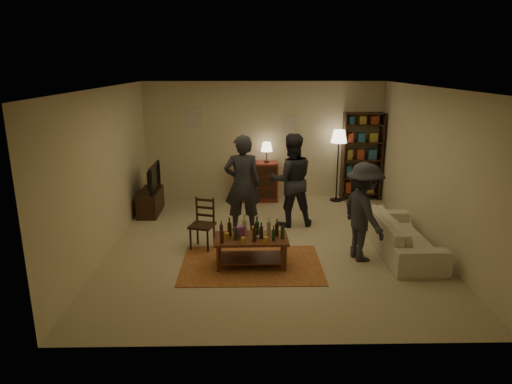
{
  "coord_description": "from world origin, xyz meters",
  "views": [
    {
      "loc": [
        -0.39,
        -7.49,
        3.06
      ],
      "look_at": [
        -0.24,
        0.1,
        0.93
      ],
      "focal_mm": 32.0,
      "sensor_mm": 36.0,
      "label": 1
    }
  ],
  "objects_px": {
    "person_left": "(242,184)",
    "dresser": "(256,180)",
    "sofa": "(403,235)",
    "person_right": "(291,180)",
    "tv_stand": "(150,196)",
    "floor_lamp": "(339,141)",
    "dining_chair": "(203,222)",
    "person_by_sofa": "(364,212)",
    "coffee_table": "(251,241)",
    "bookshelf": "(362,156)"
  },
  "relations": [
    {
      "from": "dresser",
      "to": "floor_lamp",
      "type": "xyz_separation_m",
      "value": [
        1.86,
        -0.06,
        0.91
      ]
    },
    {
      "from": "person_left",
      "to": "person_by_sofa",
      "type": "height_order",
      "value": "person_left"
    },
    {
      "from": "dresser",
      "to": "person_left",
      "type": "bearing_deg",
      "value": -97.99
    },
    {
      "from": "sofa",
      "to": "person_right",
      "type": "distance_m",
      "value": 2.33
    },
    {
      "from": "tv_stand",
      "to": "person_by_sofa",
      "type": "distance_m",
      "value": 4.62
    },
    {
      "from": "sofa",
      "to": "bookshelf",
      "type": "bearing_deg",
      "value": -0.82
    },
    {
      "from": "dining_chair",
      "to": "floor_lamp",
      "type": "relative_size",
      "value": 0.54
    },
    {
      "from": "coffee_table",
      "to": "tv_stand",
      "type": "distance_m",
      "value": 3.39
    },
    {
      "from": "person_right",
      "to": "tv_stand",
      "type": "bearing_deg",
      "value": -21.54
    },
    {
      "from": "sofa",
      "to": "person_by_sofa",
      "type": "distance_m",
      "value": 0.93
    },
    {
      "from": "dining_chair",
      "to": "person_right",
      "type": "height_order",
      "value": "person_right"
    },
    {
      "from": "floor_lamp",
      "to": "person_right",
      "type": "height_order",
      "value": "person_right"
    },
    {
      "from": "coffee_table",
      "to": "floor_lamp",
      "type": "relative_size",
      "value": 0.7
    },
    {
      "from": "dining_chair",
      "to": "dresser",
      "type": "bearing_deg",
      "value": 87.65
    },
    {
      "from": "tv_stand",
      "to": "person_by_sofa",
      "type": "xyz_separation_m",
      "value": [
        3.9,
        -2.45,
        0.41
      ]
    },
    {
      "from": "bookshelf",
      "to": "sofa",
      "type": "height_order",
      "value": "bookshelf"
    },
    {
      "from": "person_right",
      "to": "person_by_sofa",
      "type": "relative_size",
      "value": 1.13
    },
    {
      "from": "tv_stand",
      "to": "sofa",
      "type": "distance_m",
      "value": 5.14
    },
    {
      "from": "floor_lamp",
      "to": "dresser",
      "type": "bearing_deg",
      "value": 178.05
    },
    {
      "from": "dining_chair",
      "to": "tv_stand",
      "type": "xyz_separation_m",
      "value": [
        -1.29,
        1.9,
        -0.08
      ]
    },
    {
      "from": "dresser",
      "to": "person_by_sofa",
      "type": "relative_size",
      "value": 0.85
    },
    {
      "from": "coffee_table",
      "to": "person_right",
      "type": "height_order",
      "value": "person_right"
    },
    {
      "from": "coffee_table",
      "to": "bookshelf",
      "type": "distance_m",
      "value": 4.51
    },
    {
      "from": "dresser",
      "to": "bookshelf",
      "type": "xyz_separation_m",
      "value": [
        2.44,
        0.07,
        0.56
      ]
    },
    {
      "from": "tv_stand",
      "to": "floor_lamp",
      "type": "height_order",
      "value": "floor_lamp"
    },
    {
      "from": "dining_chair",
      "to": "person_by_sofa",
      "type": "distance_m",
      "value": 2.68
    },
    {
      "from": "tv_stand",
      "to": "dresser",
      "type": "xyz_separation_m",
      "value": [
        2.25,
        0.91,
        0.09
      ]
    },
    {
      "from": "dining_chair",
      "to": "floor_lamp",
      "type": "bearing_deg",
      "value": 60.73
    },
    {
      "from": "dresser",
      "to": "sofa",
      "type": "bearing_deg",
      "value": -52.46
    },
    {
      "from": "dining_chair",
      "to": "sofa",
      "type": "distance_m",
      "value": 3.37
    },
    {
      "from": "coffee_table",
      "to": "person_right",
      "type": "distance_m",
      "value": 2.1
    },
    {
      "from": "person_right",
      "to": "person_by_sofa",
      "type": "height_order",
      "value": "person_right"
    },
    {
      "from": "person_left",
      "to": "person_by_sofa",
      "type": "relative_size",
      "value": 1.16
    },
    {
      "from": "person_left",
      "to": "dresser",
      "type": "bearing_deg",
      "value": -100.38
    },
    {
      "from": "coffee_table",
      "to": "dining_chair",
      "type": "relative_size",
      "value": 1.3
    },
    {
      "from": "dining_chair",
      "to": "sofa",
      "type": "height_order",
      "value": "dining_chair"
    },
    {
      "from": "dining_chair",
      "to": "sofa",
      "type": "xyz_separation_m",
      "value": [
        3.35,
        -0.3,
        -0.16
      ]
    },
    {
      "from": "person_left",
      "to": "dining_chair",
      "type": "bearing_deg",
      "value": 45.46
    },
    {
      "from": "dining_chair",
      "to": "bookshelf",
      "type": "relative_size",
      "value": 0.44
    },
    {
      "from": "coffee_table",
      "to": "person_right",
      "type": "relative_size",
      "value": 0.63
    },
    {
      "from": "floor_lamp",
      "to": "sofa",
      "type": "xyz_separation_m",
      "value": [
        0.53,
        -3.05,
        -1.09
      ]
    },
    {
      "from": "tv_stand",
      "to": "floor_lamp",
      "type": "bearing_deg",
      "value": 11.67
    },
    {
      "from": "bookshelf",
      "to": "person_by_sofa",
      "type": "distance_m",
      "value": 3.52
    },
    {
      "from": "floor_lamp",
      "to": "sofa",
      "type": "bearing_deg",
      "value": -80.18
    },
    {
      "from": "person_right",
      "to": "sofa",
      "type": "bearing_deg",
      "value": 134.45
    },
    {
      "from": "dresser",
      "to": "person_by_sofa",
      "type": "bearing_deg",
      "value": -63.91
    },
    {
      "from": "coffee_table",
      "to": "person_left",
      "type": "bearing_deg",
      "value": 95.42
    },
    {
      "from": "tv_stand",
      "to": "person_by_sofa",
      "type": "height_order",
      "value": "person_by_sofa"
    },
    {
      "from": "sofa",
      "to": "person_right",
      "type": "bearing_deg",
      "value": 50.92
    },
    {
      "from": "bookshelf",
      "to": "sofa",
      "type": "bearing_deg",
      "value": -90.82
    }
  ]
}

